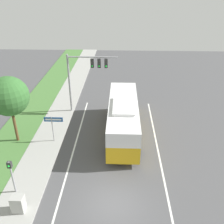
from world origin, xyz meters
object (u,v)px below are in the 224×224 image
at_px(bus, 123,116).
at_px(pedestrian_signal, 11,172).
at_px(signal_gantry, 85,71).
at_px(utility_cabinet, 18,204).
at_px(street_sign, 53,124).

xyz_separation_m(bus, pedestrian_signal, (-7.27, -7.74, -0.06)).
height_order(signal_gantry, pedestrian_signal, signal_gantry).
height_order(bus, pedestrian_signal, bus).
distance_m(pedestrian_signal, utility_cabinet, 2.08).
height_order(signal_gantry, utility_cabinet, signal_gantry).
distance_m(signal_gantry, utility_cabinet, 14.37).
bearing_deg(bus, street_sign, -165.44).
height_order(bus, street_sign, bus).
xyz_separation_m(signal_gantry, street_sign, (-2.17, -5.89, -2.77)).
height_order(bus, utility_cabinet, bus).
bearing_deg(signal_gantry, utility_cabinet, -100.65).
bearing_deg(street_sign, utility_cabinet, -92.86).
bearing_deg(street_sign, signal_gantry, 69.79).
relative_size(street_sign, utility_cabinet, 2.23).
bearing_deg(signal_gantry, street_sign, -110.21).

